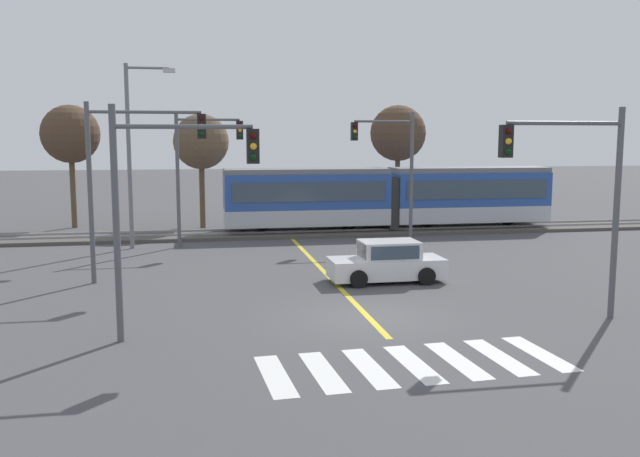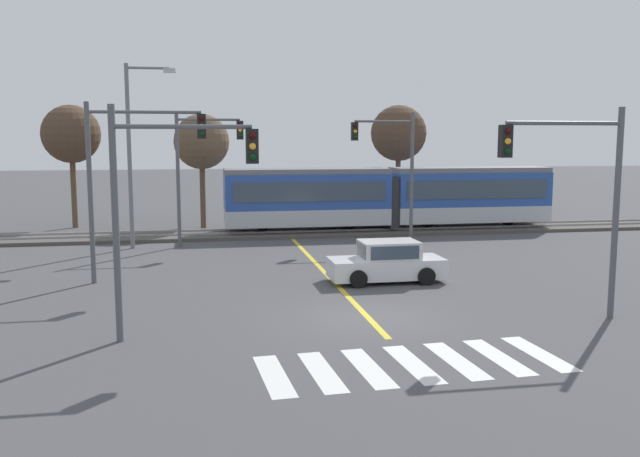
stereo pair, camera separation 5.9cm
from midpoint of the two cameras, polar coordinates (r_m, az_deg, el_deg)
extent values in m
plane|color=#474749|center=(20.20, 4.15, -7.48)|extent=(200.00, 200.00, 0.00)
cube|color=#4C4742|center=(37.43, -2.68, -0.34)|extent=(120.00, 4.00, 0.18)
cube|color=#939399|center=(36.71, -2.53, -0.27)|extent=(120.00, 0.08, 0.10)
cube|color=#939399|center=(38.12, -2.82, 0.02)|extent=(120.00, 0.08, 0.10)
cube|color=#B7BAC1|center=(37.47, -1.09, 1.05)|extent=(9.00, 2.60, 0.90)
cube|color=#284C9E|center=(37.34, -1.10, 3.18)|extent=(9.00, 2.60, 1.90)
cube|color=#384756|center=(36.04, -0.76, 3.11)|extent=(8.28, 0.04, 1.04)
cube|color=slate|center=(37.27, -1.10, 4.86)|extent=(9.00, 2.39, 0.28)
cylinder|color=black|center=(38.00, 2.60, 0.45)|extent=(0.70, 0.20, 0.70)
cylinder|color=black|center=(37.21, -4.85, 0.28)|extent=(0.70, 0.20, 0.70)
cube|color=#B7BAC1|center=(40.10, 12.44, 1.30)|extent=(9.00, 2.60, 0.90)
cube|color=#284C9E|center=(39.97, 12.49, 3.30)|extent=(9.00, 2.60, 1.90)
cube|color=#384756|center=(38.76, 13.25, 3.22)|extent=(8.28, 0.04, 1.04)
cube|color=slate|center=(39.91, 12.54, 4.86)|extent=(9.00, 2.39, 0.28)
cylinder|color=black|center=(41.16, 15.60, 0.73)|extent=(0.70, 0.20, 0.70)
cylinder|color=black|center=(39.26, 9.08, 0.59)|extent=(0.70, 0.20, 0.70)
cube|color=#2D2D2D|center=(38.44, 5.92, 2.23)|extent=(0.50, 2.34, 2.80)
cube|color=silver|center=(15.46, -3.80, -12.25)|extent=(0.73, 2.83, 0.01)
cube|color=silver|center=(15.67, 0.25, -11.95)|extent=(0.73, 2.83, 0.01)
cube|color=silver|center=(15.96, 4.17, -11.61)|extent=(0.73, 2.83, 0.01)
cube|color=silver|center=(16.32, 7.92, -11.23)|extent=(0.73, 2.83, 0.01)
cube|color=silver|center=(16.74, 11.49, -10.82)|extent=(0.73, 2.83, 0.01)
cube|color=silver|center=(17.22, 14.86, -10.40)|extent=(0.73, 2.83, 0.01)
cube|color=silver|center=(17.75, 18.02, -9.97)|extent=(0.73, 2.83, 0.01)
cube|color=gold|center=(26.68, 0.49, -3.74)|extent=(0.20, 18.10, 0.01)
cube|color=silver|center=(25.10, 5.65, -3.30)|extent=(4.21, 1.72, 0.72)
cube|color=silver|center=(25.01, 5.89, -1.77)|extent=(2.11, 1.53, 0.64)
cube|color=#384756|center=(24.75, 3.67, -1.84)|extent=(0.11, 1.43, 0.52)
cube|color=#384756|center=(24.28, 6.41, -2.06)|extent=(1.79, 0.05, 0.48)
cylinder|color=black|center=(24.02, 3.32, -4.26)|extent=(0.64, 0.22, 0.64)
cylinder|color=black|center=(25.64, 2.40, -3.50)|extent=(0.64, 0.22, 0.64)
cylinder|color=black|center=(24.73, 9.01, -3.99)|extent=(0.64, 0.22, 0.64)
cylinder|color=black|center=(26.31, 7.77, -3.27)|extent=(0.64, 0.22, 0.64)
cylinder|color=#515459|center=(21.36, 23.73, 1.09)|extent=(0.18, 0.18, 6.13)
cylinder|color=#515459|center=(20.32, 19.98, 8.33)|extent=(3.50, 0.12, 0.12)
cube|color=black|center=(19.50, 15.43, 7.10)|extent=(0.32, 0.28, 0.90)
sphere|color=#360605|center=(19.37, 15.65, 7.89)|extent=(0.18, 0.18, 0.18)
sphere|color=#F7AA26|center=(19.36, 15.63, 7.09)|extent=(0.18, 0.18, 0.18)
sphere|color=black|center=(19.37, 15.60, 6.29)|extent=(0.18, 0.18, 0.18)
cylinder|color=#515459|center=(33.33, -11.81, 4.01)|extent=(0.18, 0.18, 6.52)
cylinder|color=#515459|center=(33.27, -9.33, 9.04)|extent=(3.00, 0.12, 0.12)
cube|color=black|center=(33.33, -6.71, 8.22)|extent=(0.32, 0.28, 0.90)
sphere|color=#360605|center=(33.18, -6.70, 8.69)|extent=(0.18, 0.18, 0.18)
sphere|color=#F7AA26|center=(33.18, -6.69, 8.22)|extent=(0.18, 0.18, 0.18)
sphere|color=black|center=(33.17, -6.68, 7.76)|extent=(0.18, 0.18, 0.18)
cylinder|color=#515459|center=(25.70, -18.72, 2.78)|extent=(0.18, 0.18, 6.54)
cylinder|color=#515459|center=(25.43, -14.48, 9.47)|extent=(4.00, 0.12, 0.12)
cube|color=black|center=(25.35, -9.88, 8.47)|extent=(0.32, 0.28, 0.90)
sphere|color=#360605|center=(25.21, -9.89, 9.09)|extent=(0.18, 0.18, 0.18)
sphere|color=#F7AA26|center=(25.20, -9.88, 8.48)|extent=(0.18, 0.18, 0.18)
sphere|color=black|center=(25.20, -9.86, 7.87)|extent=(0.18, 0.18, 0.18)
cylinder|color=#515459|center=(17.99, -16.74, 0.25)|extent=(0.18, 0.18, 6.10)
cylinder|color=#515459|center=(17.74, -11.37, 8.41)|extent=(3.50, 0.12, 0.12)
cube|color=black|center=(17.80, -5.64, 6.90)|extent=(0.32, 0.28, 0.90)
sphere|color=#360605|center=(17.65, -5.61, 7.78)|extent=(0.18, 0.18, 0.18)
sphere|color=#F7AA26|center=(17.65, -5.60, 6.90)|extent=(0.18, 0.18, 0.18)
sphere|color=black|center=(17.65, -5.59, 6.02)|extent=(0.18, 0.18, 0.18)
cylinder|color=#515459|center=(34.76, 7.79, 4.27)|extent=(0.18, 0.18, 6.56)
cylinder|color=#515459|center=(34.27, 5.46, 8.97)|extent=(3.00, 0.12, 0.12)
cube|color=black|center=(33.89, 2.98, 8.17)|extent=(0.32, 0.28, 0.90)
sphere|color=#360605|center=(33.75, 3.04, 8.63)|extent=(0.18, 0.18, 0.18)
sphere|color=#F7AA26|center=(33.74, 3.04, 8.17)|extent=(0.18, 0.18, 0.18)
sphere|color=black|center=(33.74, 3.04, 7.71)|extent=(0.18, 0.18, 0.18)
cylinder|color=slate|center=(33.41, -15.70, 5.79)|extent=(0.20, 0.20, 8.72)
cylinder|color=slate|center=(33.48, -14.24, 12.97)|extent=(1.97, 0.12, 0.12)
cube|color=#B2B2B7|center=(33.42, -12.51, 12.86)|extent=(0.56, 0.28, 0.20)
cylinder|color=brown|center=(42.47, -20.00, 3.31)|extent=(0.32, 0.32, 4.83)
sphere|color=#4C3828|center=(42.38, -20.19, 7.48)|extent=(3.39, 3.39, 3.39)
cylinder|color=brown|center=(40.37, -9.81, 3.17)|extent=(0.32, 0.32, 4.43)
sphere|color=brown|center=(40.26, -9.90, 7.23)|extent=(3.21, 3.21, 3.21)
cylinder|color=brown|center=(43.53, 6.61, 3.84)|extent=(0.32, 0.32, 4.88)
sphere|color=#4C3828|center=(43.44, 6.68, 7.98)|extent=(3.51, 3.51, 3.51)
camera|label=1|loc=(0.03, -89.94, 0.01)|focal=38.00mm
camera|label=2|loc=(0.03, 90.06, -0.01)|focal=38.00mm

